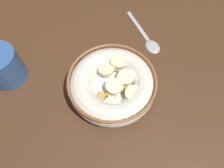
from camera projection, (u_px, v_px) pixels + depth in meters
The scene contains 4 objects.
ground_plane at pixel (112, 92), 46.23cm from camera, with size 120.26×120.26×2.00cm, color #472B19.
cereal_bowl at pixel (112, 85), 42.89cm from camera, with size 18.57×18.57×5.23cm.
spoon at pixel (149, 40), 51.81cm from camera, with size 9.84×14.82×0.80cm.
coffee_mug at pixel (2, 67), 43.65cm from camera, with size 10.61×8.00×7.88cm.
Camera 1 is at (16.68, 11.69, 40.54)cm, focal length 32.39 mm.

